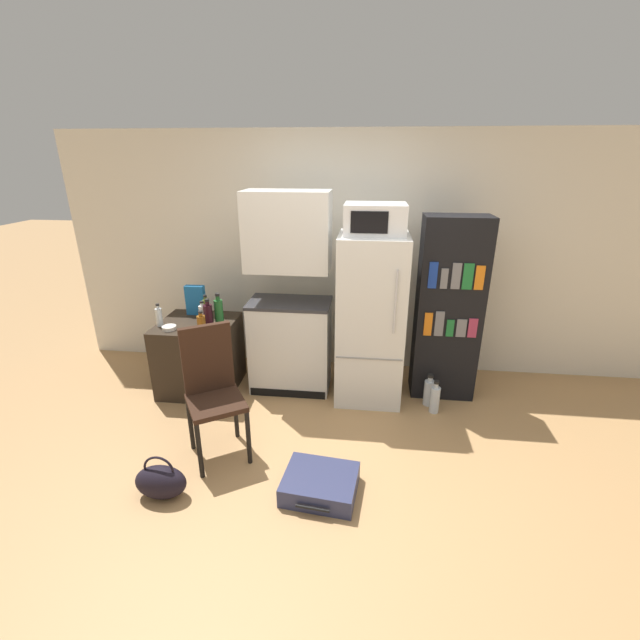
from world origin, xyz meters
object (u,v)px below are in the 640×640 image
bottle_wine_dark (208,315)px  water_bottle_middle (429,392)px  kitchen_hutch (289,303)px  refrigerator (370,320)px  microwave (375,219)px  bottle_milk_white (203,313)px  bottle_green_tall (219,311)px  chair (212,382)px  water_bottle_front (435,399)px  suitcase_large_flat (320,484)px  cereal_box (196,300)px  handbag (161,482)px  bottle_clear_short (159,317)px  bottle_amber_beer (201,324)px  bottle_olive_oil (206,309)px  bowl (169,328)px  bookshelf (448,310)px  side_table (200,355)px

bottle_wine_dark → water_bottle_middle: bottle_wine_dark is taller
kitchen_hutch → refrigerator: bearing=-5.5°
refrigerator → microwave: microwave is taller
bottle_milk_white → bottle_green_tall: bearing=-10.3°
bottle_green_tall → chair: chair is taller
bottle_wine_dark → bottle_milk_white: (-0.09, 0.09, -0.02)m
water_bottle_front → suitcase_large_flat: bearing=-129.5°
cereal_box → suitcase_large_flat: (1.44, -1.55, -0.78)m
microwave → handbag: 2.61m
bottle_green_tall → suitcase_large_flat: bottle_green_tall is taller
bottle_green_tall → suitcase_large_flat: bearing=-49.5°
water_bottle_front → bottle_clear_short: bearing=178.3°
bottle_green_tall → bottle_amber_beer: bearing=-109.7°
microwave → bottle_amber_beer: microwave is taller
chair → microwave: bearing=7.3°
chair → bottle_wine_dark: bearing=78.5°
chair → water_bottle_front: size_ratio=3.23×
bottle_wine_dark → cereal_box: size_ratio=0.89×
water_bottle_front → handbag: bearing=-147.4°
bottle_olive_oil → bottle_wine_dark: bearing=-64.1°
bottle_wine_dark → bowl: (-0.33, -0.13, -0.09)m
bottle_milk_white → bookshelf: bearing=4.0°
suitcase_large_flat → bottle_olive_oil: bearing=138.0°
suitcase_large_flat → handbag: handbag is taller
bottle_milk_white → bottle_olive_oil: 0.11m
refrigerator → chair: bearing=-140.5°
microwave → bottle_olive_oil: (-1.61, 0.08, -0.90)m
bottle_milk_white → water_bottle_front: bearing=-5.6°
refrigerator → bookshelf: bookshelf is taller
side_table → bottle_clear_short: bearing=-157.7°
side_table → handbag: bearing=-79.5°
kitchen_hutch → side_table: bearing=-172.6°
bottle_olive_oil → water_bottle_middle: bottle_olive_oil is taller
cereal_box → water_bottle_front: size_ratio=0.93×
bottle_olive_oil → chair: 1.16m
bottle_green_tall → handbag: (0.03, -1.47, -0.71)m
bottle_wine_dark → cereal_box: (-0.24, 0.29, 0.04)m
bottle_milk_white → chair: chair is taller
bottle_olive_oil → water_bottle_middle: bearing=-5.2°
side_table → handbag: (0.28, -1.49, -0.23)m
refrigerator → microwave: (-0.00, -0.00, 0.92)m
refrigerator → bottle_clear_short: (-1.98, -0.17, 0.01)m
kitchen_hutch → chair: kitchen_hutch is taller
side_table → water_bottle_middle: side_table is taller
refrigerator → bowl: bearing=-172.3°
bottle_clear_short → bottle_wine_dark: (0.46, 0.05, 0.02)m
kitchen_hutch → bottle_amber_beer: kitchen_hutch is taller
bottle_milk_white → bottle_wine_dark: bearing=-44.6°
bookshelf → suitcase_large_flat: 1.99m
water_bottle_front → microwave: bearing=158.5°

